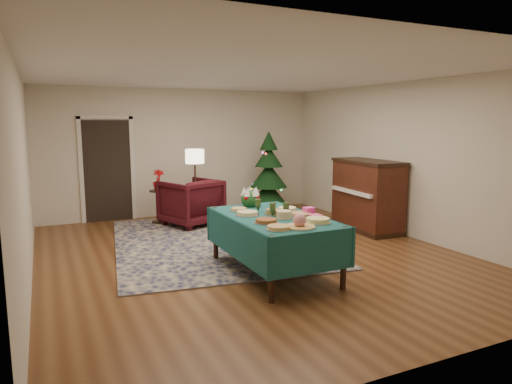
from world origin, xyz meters
name	(u,v)px	position (x,y,z in m)	size (l,w,h in m)	color
room_shell	(251,167)	(0.00, 0.00, 1.35)	(7.00, 7.00, 7.00)	#593319
doorway	(107,167)	(-1.60, 3.48, 1.10)	(1.08, 0.04, 2.16)	black
rug	(214,241)	(-0.24, 0.98, 0.01)	(3.20, 4.20, 0.02)	#121946
buffet_table	(273,228)	(-0.07, -0.87, 0.62)	(1.17, 1.99, 0.77)	black
platter_0	(279,228)	(-0.37, -1.57, 0.80)	(0.30, 0.30, 0.05)	silver
platter_1	(300,223)	(-0.11, -1.59, 0.84)	(0.38, 0.38, 0.17)	silver
platter_2	(318,221)	(0.23, -1.46, 0.80)	(0.33, 0.33, 0.06)	silver
platter_3	(266,221)	(-0.34, -1.20, 0.80)	(0.31, 0.31, 0.05)	silver
platter_4	(284,215)	(-0.03, -1.08, 0.83)	(0.23, 0.23, 0.11)	silver
platter_5	(301,214)	(0.27, -1.01, 0.79)	(0.31, 0.31, 0.04)	silver
platter_6	(247,214)	(-0.36, -0.67, 0.80)	(0.33, 0.33, 0.05)	silver
platter_7	(274,212)	(-0.01, -0.78, 0.81)	(0.28, 0.28, 0.07)	silver
platter_8	(287,209)	(0.29, -0.58, 0.79)	(0.29, 0.29, 0.04)	silver
platter_9	(239,210)	(-0.34, -0.34, 0.79)	(0.25, 0.25, 0.04)	silver
goblet_0	(258,205)	(-0.13, -0.52, 0.87)	(0.08, 0.08, 0.18)	#2D471E
goblet_1	(286,209)	(0.08, -0.93, 0.87)	(0.08, 0.08, 0.18)	#2D471E
goblet_2	(273,209)	(-0.10, -0.89, 0.87)	(0.08, 0.08, 0.18)	#2D471E
napkin_stack	(315,216)	(0.38, -1.18, 0.80)	(0.15, 0.15, 0.04)	#EE4279
gift_box	(309,211)	(0.39, -0.99, 0.83)	(0.12, 0.12, 0.10)	#E840AA
centerpiece	(250,197)	(-0.05, -0.09, 0.91)	(0.28, 0.28, 0.32)	#1E4C1E
armchair	(191,200)	(-0.21, 2.36, 0.50)	(0.97, 0.91, 1.00)	#3D0D14
floor_lamp	(195,161)	(-0.13, 2.32, 1.26)	(0.36, 0.36, 1.49)	#A57F3F
side_table	(159,207)	(-0.72, 2.82, 0.32)	(0.37, 0.37, 0.66)	black
potted_plant	(159,184)	(-0.72, 2.82, 0.78)	(0.23, 0.41, 0.23)	#AC0C0F
christmas_tree	(269,177)	(1.69, 2.77, 0.81)	(1.14, 1.14, 1.81)	black
piano	(367,196)	(2.66, 0.61, 0.64)	(0.82, 1.56, 1.31)	black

